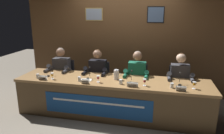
{
  "coord_description": "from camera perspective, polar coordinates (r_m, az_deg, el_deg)",
  "views": [
    {
      "loc": [
        0.86,
        -3.78,
        2.04
      ],
      "look_at": [
        0.0,
        0.0,
        0.98
      ],
      "focal_mm": 33.92,
      "sensor_mm": 36.0,
      "label": 1
    }
  ],
  "objects": [
    {
      "name": "panelist_far_left",
      "position": [
        4.9,
        -13.76,
        -1.0
      ],
      "size": [
        0.51,
        0.48,
        1.22
      ],
      "color": "black",
      "rests_on": "ground_plane"
    },
    {
      "name": "nameplate_center_left",
      "position": [
        3.9,
        -7.22,
        -3.88
      ],
      "size": [
        0.15,
        0.06,
        0.08
      ],
      "color": "white",
      "rests_on": "conference_table"
    },
    {
      "name": "microphone_far_right",
      "position": [
        3.98,
        17.84,
        -3.58
      ],
      "size": [
        0.06,
        0.17,
        0.22
      ],
      "color": "black",
      "rests_on": "conference_table"
    },
    {
      "name": "water_pitcher_central",
      "position": [
        4.08,
        1.2,
        -2.07
      ],
      "size": [
        0.15,
        0.1,
        0.21
      ],
      "color": "silver",
      "rests_on": "conference_table"
    },
    {
      "name": "juice_glass_center_left",
      "position": [
        3.93,
        -3.77,
        -2.9
      ],
      "size": [
        0.06,
        0.06,
        0.12
      ],
      "color": "white",
      "rests_on": "conference_table"
    },
    {
      "name": "wall_back_panelled",
      "position": [
        5.23,
        3.24,
        7.15
      ],
      "size": [
        4.93,
        0.14,
        2.6
      ],
      "color": "brown",
      "rests_on": "ground_plane"
    },
    {
      "name": "water_cup_center_right",
      "position": [
        3.85,
        2.37,
        -4.06
      ],
      "size": [
        0.06,
        0.06,
        0.08
      ],
      "color": "silver",
      "rests_on": "conference_table"
    },
    {
      "name": "document_stack_center_left",
      "position": [
        4.07,
        -7.01,
        -3.52
      ],
      "size": [
        0.22,
        0.17,
        0.01
      ],
      "color": "white",
      "rests_on": "conference_table"
    },
    {
      "name": "microphone_far_left",
      "position": [
        4.48,
        -16.63,
        -1.38
      ],
      "size": [
        0.06,
        0.17,
        0.22
      ],
      "color": "black",
      "rests_on": "conference_table"
    },
    {
      "name": "microphone_center_left",
      "position": [
        4.17,
        -6.35,
        -2.06
      ],
      "size": [
        0.06,
        0.17,
        0.22
      ],
      "color": "black",
      "rests_on": "conference_table"
    },
    {
      "name": "nameplate_far_right",
      "position": [
        3.71,
        18.09,
        -5.57
      ],
      "size": [
        0.17,
        0.06,
        0.08
      ],
      "color": "white",
      "rests_on": "conference_table"
    },
    {
      "name": "panelist_center_left",
      "position": [
        4.59,
        -4.1,
        -1.7
      ],
      "size": [
        0.51,
        0.48,
        1.22
      ],
      "color": "black",
      "rests_on": "ground_plane"
    },
    {
      "name": "nameplate_center_right",
      "position": [
        3.72,
        5.5,
        -4.76
      ],
      "size": [
        0.2,
        0.06,
        0.08
      ],
      "color": "white",
      "rests_on": "conference_table"
    },
    {
      "name": "panelist_far_right",
      "position": [
        4.42,
        17.76,
        -3.07
      ],
      "size": [
        0.51,
        0.48,
        1.22
      ],
      "color": "black",
      "rests_on": "ground_plane"
    },
    {
      "name": "conference_table",
      "position": [
        4.07,
        -0.42,
        -6.81
      ],
      "size": [
        3.73,
        0.85,
        0.73
      ],
      "color": "olive",
      "rests_on": "ground_plane"
    },
    {
      "name": "water_cup_far_left",
      "position": [
        4.42,
        -19.35,
        -2.34
      ],
      "size": [
        0.06,
        0.06,
        0.08
      ],
      "color": "silver",
      "rests_on": "conference_table"
    },
    {
      "name": "water_cup_center_left",
      "position": [
        4.04,
        -8.8,
        -3.25
      ],
      "size": [
        0.06,
        0.06,
        0.08
      ],
      "color": "silver",
      "rests_on": "conference_table"
    },
    {
      "name": "nameplate_far_left",
      "position": [
        4.28,
        -18.16,
        -2.79
      ],
      "size": [
        0.17,
        0.06,
        0.08
      ],
      "color": "white",
      "rests_on": "conference_table"
    },
    {
      "name": "juice_glass_far_left",
      "position": [
        4.26,
        -15.83,
        -2.03
      ],
      "size": [
        0.06,
        0.06,
        0.12
      ],
      "color": "white",
      "rests_on": "conference_table"
    },
    {
      "name": "juice_glass_center_right",
      "position": [
        3.79,
        8.79,
        -3.75
      ],
      "size": [
        0.06,
        0.06,
        0.12
      ],
      "color": "white",
      "rests_on": "conference_table"
    },
    {
      "name": "chair_far_left",
      "position": [
        5.15,
        -12.59,
        -3.34
      ],
      "size": [
        0.44,
        0.44,
        0.89
      ],
      "color": "black",
      "rests_on": "ground_plane"
    },
    {
      "name": "panelist_center_right",
      "position": [
        4.42,
        6.62,
        -2.42
      ],
      "size": [
        0.51,
        0.48,
        1.22
      ],
      "color": "black",
      "rests_on": "ground_plane"
    },
    {
      "name": "chair_center_left",
      "position": [
        4.85,
        -3.36,
        -4.14
      ],
      "size": [
        0.44,
        0.44,
        0.89
      ],
      "color": "black",
      "rests_on": "ground_plane"
    },
    {
      "name": "water_cup_far_right",
      "position": [
        3.81,
        15.83,
        -4.86
      ],
      "size": [
        0.06,
        0.06,
        0.08
      ],
      "color": "silver",
      "rests_on": "conference_table"
    },
    {
      "name": "juice_glass_far_right",
      "position": [
        3.87,
        21.28,
        -4.27
      ],
      "size": [
        0.06,
        0.06,
        0.12
      ],
      "color": "white",
      "rests_on": "conference_table"
    },
    {
      "name": "ground_plane",
      "position": [
        4.39,
        -0.0,
        -12.44
      ],
      "size": [
        12.0,
        12.0,
        0.0
      ],
      "primitive_type": "plane",
      "color": "gray"
    },
    {
      "name": "chair_far_right",
      "position": [
        4.7,
        17.3,
        -5.52
      ],
      "size": [
        0.44,
        0.44,
        0.89
      ],
      "color": "black",
      "rests_on": "ground_plane"
    },
    {
      "name": "chair_center_right",
      "position": [
        4.7,
        6.79,
        -4.9
      ],
      "size": [
        0.44,
        0.44,
        0.89
      ],
      "color": "black",
      "rests_on": "ground_plane"
    },
    {
      "name": "microphone_center_right",
      "position": [
        3.93,
        5.15,
        -3.11
      ],
      "size": [
        0.06,
        0.17,
        0.22
      ],
      "color": "black",
      "rests_on": "conference_table"
    }
  ]
}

